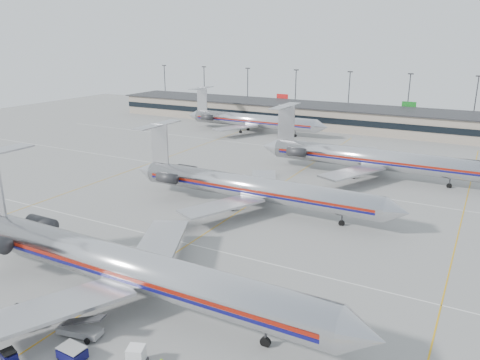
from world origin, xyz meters
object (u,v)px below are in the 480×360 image
Objects in this scene: jet_foreground at (120,264)px; uld_container at (136,356)px; jet_second_row at (250,187)px; belt_loader at (81,329)px.

jet_foreground reaches higher than uld_container.
jet_second_row reaches higher than belt_loader.
belt_loader is (1.07, -6.51, -3.13)m from jet_foreground.
uld_container is (7.97, -7.17, -2.95)m from jet_foreground.
belt_loader is at bearing -87.24° from jet_second_row.
jet_foreground is 10.27× the size of belt_loader.
belt_loader reaches higher than uld_container.
jet_foreground is at bearing 117.06° from uld_container.
jet_foreground is 11.12m from uld_container.
jet_foreground is 7.30m from belt_loader.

